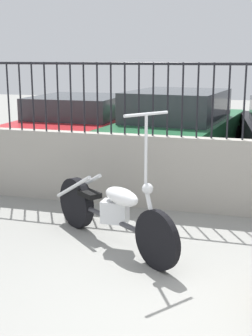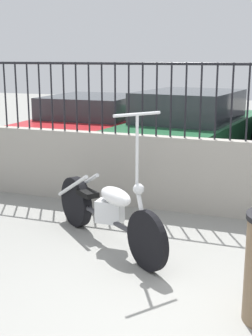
{
  "view_description": "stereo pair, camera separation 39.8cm",
  "coord_description": "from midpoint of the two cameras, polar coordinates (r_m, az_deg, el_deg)",
  "views": [
    {
      "loc": [
        0.32,
        -3.3,
        2.02
      ],
      "look_at": [
        -1.23,
        2.02,
        0.7
      ],
      "focal_mm": 50.0,
      "sensor_mm": 36.0,
      "label": 1
    },
    {
      "loc": [
        0.7,
        -3.18,
        2.02
      ],
      "look_at": [
        -1.23,
        2.02,
        0.7
      ],
      "focal_mm": 50.0,
      "sensor_mm": 36.0,
      "label": 2
    }
  ],
  "objects": [
    {
      "name": "low_wall",
      "position": [
        6.17,
        15.03,
        -1.36
      ],
      "size": [
        9.7,
        0.18,
        1.0
      ],
      "color": "#9E998E",
      "rests_on": "ground_plane"
    },
    {
      "name": "car_red",
      "position": [
        9.77,
        -2.46,
        5.29
      ],
      "size": [
        1.89,
        3.99,
        1.26
      ],
      "rotation": [
        0.0,
        0.0,
        1.57
      ],
      "color": "black",
      "rests_on": "ground_plane"
    },
    {
      "name": "ground_plane",
      "position": [
        3.85,
        10.28,
        -18.45
      ],
      "size": [
        40.0,
        40.0,
        0.0
      ],
      "primitive_type": "plane",
      "color": "gray"
    },
    {
      "name": "motorcycle_dark_grey",
      "position": [
        5.16,
        -0.58,
        -5.02
      ],
      "size": [
        1.77,
        1.35,
        1.52
      ],
      "rotation": [
        0.0,
        0.0,
        -0.64
      ],
      "color": "black",
      "rests_on": "ground_plane"
    },
    {
      "name": "car_green",
      "position": [
        8.87,
        9.27,
        4.7
      ],
      "size": [
        2.23,
        4.34,
        1.42
      ],
      "rotation": [
        0.0,
        0.0,
        1.45
      ],
      "color": "black",
      "rests_on": "ground_plane"
    },
    {
      "name": "fence_railing",
      "position": [
        5.99,
        15.68,
        9.08
      ],
      "size": [
        9.7,
        0.04,
        0.96
      ],
      "color": "black",
      "rests_on": "low_wall"
    }
  ]
}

